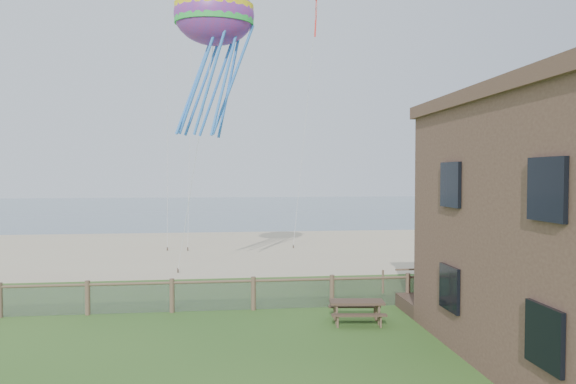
% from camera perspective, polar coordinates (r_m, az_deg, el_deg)
% --- Properties ---
extents(ground, '(160.00, 160.00, 0.00)m').
position_cam_1_polar(ground, '(14.10, -2.63, -19.22)').
color(ground, '#29501B').
rests_on(ground, ground).
extents(sand_beach, '(72.00, 20.00, 0.02)m').
position_cam_1_polar(sand_beach, '(35.49, -5.09, -6.27)').
color(sand_beach, tan).
rests_on(sand_beach, ground).
extents(ocean, '(160.00, 68.00, 0.02)m').
position_cam_1_polar(ocean, '(79.28, -5.92, -1.70)').
color(ocean, slate).
rests_on(ocean, ground).
extents(chainlink_fence, '(36.20, 0.20, 1.25)m').
position_cam_1_polar(chainlink_fence, '(19.67, -3.86, -11.39)').
color(chainlink_fence, brown).
rests_on(chainlink_fence, ground).
extents(picnic_table, '(1.98, 1.58, 0.78)m').
position_cam_1_polar(picnic_table, '(18.20, 7.65, -13.03)').
color(picnic_table, '#4F382D').
rests_on(picnic_table, ground).
extents(octopus_kite, '(3.98, 3.11, 7.41)m').
position_cam_1_polar(octopus_kite, '(24.37, -8.18, 14.66)').
color(octopus_kite, '#E3234C').
extents(kite_red, '(2.21, 1.91, 2.95)m').
position_cam_1_polar(kite_red, '(32.94, 3.31, 20.21)').
color(kite_red, red).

